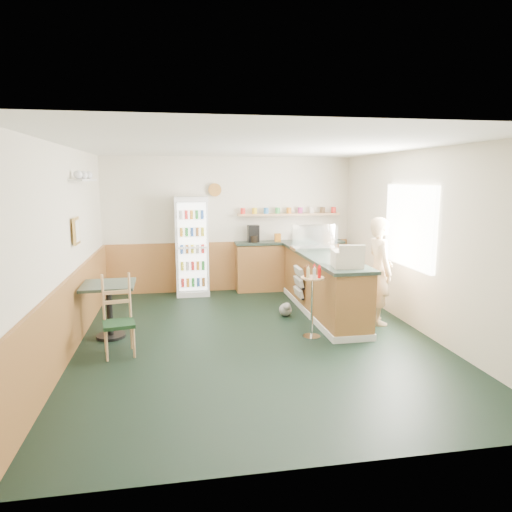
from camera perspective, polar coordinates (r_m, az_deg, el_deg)
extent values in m
plane|color=black|center=(6.66, -0.11, -10.28)|extent=(6.00, 6.00, 0.00)
cube|color=beige|center=(9.29, -3.29, 3.95)|extent=(5.00, 0.02, 2.70)
cube|color=beige|center=(6.40, -22.84, 0.61)|extent=(0.02, 6.00, 2.70)
cube|color=beige|center=(7.19, 20.01, 1.71)|extent=(0.02, 6.00, 2.70)
cube|color=silver|center=(6.28, -0.12, 13.66)|extent=(5.00, 6.00, 0.02)
cube|color=#AC6B37|center=(9.37, -3.21, -1.25)|extent=(4.98, 0.05, 1.00)
cube|color=#AC6B37|center=(6.57, -22.01, -6.71)|extent=(0.05, 5.98, 1.00)
cube|color=white|center=(7.40, 18.61, 3.56)|extent=(0.06, 1.45, 1.25)
cube|color=gold|center=(6.85, -21.54, 2.93)|extent=(0.03, 0.32, 0.38)
cube|color=silver|center=(7.29, -20.72, 8.87)|extent=(0.18, 1.20, 0.03)
cylinder|color=#A46A29|center=(9.15, -5.17, 8.23)|extent=(0.26, 0.04, 0.26)
cube|color=#AC6B37|center=(7.85, 8.31, -3.68)|extent=(0.60, 2.95, 0.95)
cube|color=silver|center=(7.96, 8.23, -6.66)|extent=(0.64, 2.97, 0.10)
cube|color=#2C3C32|center=(7.75, 8.40, -0.01)|extent=(0.68, 3.01, 0.05)
cube|color=#AC6B37|center=(9.43, 4.18, -1.35)|extent=(2.20, 0.38, 0.95)
cube|color=#2C3C32|center=(9.34, 4.22, 1.72)|extent=(2.24, 0.42, 0.05)
cube|color=tan|center=(9.36, 4.14, 5.21)|extent=(2.10, 0.22, 0.04)
cube|color=black|center=(9.16, -0.33, 2.82)|extent=(0.22, 0.18, 0.34)
cylinder|color=#B2664C|center=(9.17, -1.65, 5.64)|extent=(0.10, 0.10, 0.12)
cylinder|color=#B2664C|center=(9.21, -0.18, 5.66)|extent=(0.10, 0.10, 0.12)
cylinder|color=#B2664C|center=(9.25, 1.28, 5.68)|extent=(0.10, 0.10, 0.12)
cylinder|color=#B2664C|center=(9.30, 2.72, 5.69)|extent=(0.10, 0.10, 0.12)
cylinder|color=#B2664C|center=(9.35, 4.15, 5.70)|extent=(0.10, 0.10, 0.12)
cylinder|color=#B2664C|center=(9.41, 5.56, 5.71)|extent=(0.10, 0.10, 0.12)
cylinder|color=#B2664C|center=(9.48, 6.95, 5.71)|extent=(0.10, 0.10, 0.12)
cylinder|color=#B2664C|center=(9.55, 8.32, 5.71)|extent=(0.10, 0.10, 0.12)
cylinder|color=#B2664C|center=(9.63, 9.67, 5.70)|extent=(0.10, 0.10, 0.12)
cube|color=silver|center=(9.05, -8.03, 1.25)|extent=(0.64, 0.45, 1.93)
cube|color=white|center=(8.82, -7.98, 1.10)|extent=(0.53, 0.02, 1.70)
cube|color=silver|center=(8.75, -7.96, 1.03)|extent=(0.57, 0.02, 1.76)
cube|color=silver|center=(8.26, 7.20, 0.98)|extent=(0.78, 0.41, 0.05)
cube|color=silver|center=(8.23, 7.23, 2.51)|extent=(0.76, 0.39, 0.39)
cube|color=beige|center=(6.72, 11.30, -0.33)|extent=(0.47, 0.49, 0.24)
imported|color=tan|center=(7.41, 15.18, -1.81)|extent=(0.43, 0.58, 1.69)
cylinder|color=silver|center=(6.77, 6.94, -9.95)|extent=(0.26, 0.26, 0.02)
cylinder|color=silver|center=(6.64, 7.02, -6.41)|extent=(0.04, 0.04, 0.87)
cylinder|color=tan|center=(6.53, 7.09, -2.74)|extent=(0.33, 0.33, 0.02)
cylinder|color=red|center=(6.56, 7.91, -1.94)|extent=(0.05, 0.05, 0.15)
cylinder|color=red|center=(6.61, 7.31, -1.84)|extent=(0.05, 0.05, 0.15)
cylinder|color=red|center=(6.59, 6.56, -1.85)|extent=(0.05, 0.05, 0.15)
cylinder|color=red|center=(6.51, 6.21, -1.99)|extent=(0.05, 0.05, 0.15)
cylinder|color=red|center=(6.43, 6.54, -2.14)|extent=(0.05, 0.05, 0.15)
cylinder|color=red|center=(6.41, 7.31, -2.19)|extent=(0.05, 0.05, 0.15)
cylinder|color=red|center=(6.47, 7.92, -2.10)|extent=(0.05, 0.05, 0.15)
cube|color=black|center=(8.00, 5.47, -5.02)|extent=(0.05, 0.45, 0.03)
cube|color=beige|center=(7.98, 5.34, -4.54)|extent=(0.09, 0.41, 0.15)
cube|color=black|center=(7.96, 5.49, -3.72)|extent=(0.05, 0.45, 0.03)
cube|color=beige|center=(7.94, 5.36, -3.24)|extent=(0.09, 0.41, 0.15)
cube|color=black|center=(7.92, 5.51, -2.42)|extent=(0.05, 0.45, 0.03)
cube|color=beige|center=(7.90, 5.38, -1.93)|extent=(0.09, 0.41, 0.15)
cylinder|color=black|center=(7.03, -17.66, -9.49)|extent=(0.41, 0.41, 0.04)
cylinder|color=black|center=(6.92, -17.82, -6.57)|extent=(0.08, 0.08, 0.73)
cube|color=#2C3C32|center=(6.83, -17.98, -3.47)|extent=(0.74, 0.74, 0.04)
cube|color=black|center=(6.21, -16.79, -8.14)|extent=(0.45, 0.45, 0.05)
cylinder|color=tan|center=(6.15, -18.44, -10.52)|extent=(0.03, 0.03, 0.41)
cylinder|color=tan|center=(6.11, -15.29, -10.50)|extent=(0.03, 0.03, 0.41)
cylinder|color=tan|center=(6.46, -18.01, -9.51)|extent=(0.03, 0.03, 0.41)
cylinder|color=tan|center=(6.42, -15.02, -9.48)|extent=(0.03, 0.03, 0.41)
cube|color=tan|center=(6.30, -16.74, -4.92)|extent=(0.35, 0.10, 0.63)
sphere|color=gray|center=(7.69, 3.69, -6.72)|extent=(0.21, 0.21, 0.21)
sphere|color=gray|center=(7.57, 3.89, -6.31)|extent=(0.13, 0.13, 0.13)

